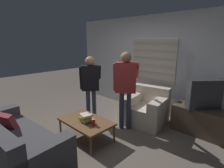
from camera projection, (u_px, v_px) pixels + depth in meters
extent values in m
plane|color=#665B51|center=(92.00, 137.00, 3.57)|extent=(16.00, 16.00, 0.00)
cube|color=#ADB2B7|center=(149.00, 65.00, 4.69)|extent=(5.20, 0.06, 2.55)
cube|color=#A8A393|center=(153.00, 61.00, 4.54)|extent=(1.28, 0.02, 1.12)
cube|color=gray|center=(151.00, 78.00, 4.65)|extent=(1.26, 0.00, 0.01)
cube|color=gray|center=(152.00, 72.00, 4.60)|extent=(1.26, 0.00, 0.01)
cube|color=gray|center=(152.00, 65.00, 4.56)|extent=(1.26, 0.00, 0.01)
cube|color=gray|center=(153.00, 57.00, 4.51)|extent=(1.26, 0.00, 0.01)
cube|color=gray|center=(153.00, 50.00, 4.47)|extent=(1.26, 0.00, 0.01)
cube|color=gray|center=(153.00, 43.00, 4.42)|extent=(1.26, 0.00, 0.01)
cube|color=#424247|center=(16.00, 146.00, 2.91)|extent=(2.13, 1.07, 0.40)
cube|color=#424247|center=(43.00, 152.00, 2.28)|extent=(0.31, 0.92, 0.18)
cube|color=#9E3338|center=(7.00, 122.00, 3.09)|extent=(0.41, 0.34, 0.37)
cube|color=beige|center=(145.00, 114.00, 4.17)|extent=(1.03, 1.01, 0.44)
cube|color=beige|center=(151.00, 94.00, 4.34)|extent=(0.93, 0.34, 0.39)
cube|color=beige|center=(159.00, 104.00, 3.90)|extent=(0.37, 0.91, 0.20)
cube|color=beige|center=(133.00, 98.00, 4.28)|extent=(0.37, 0.91, 0.20)
cube|color=brown|center=(86.00, 121.00, 3.42)|extent=(1.06, 0.66, 0.04)
cylinder|color=brown|center=(83.00, 119.00, 4.00)|extent=(0.04, 0.04, 0.35)
cylinder|color=brown|center=(114.00, 134.00, 3.35)|extent=(0.04, 0.04, 0.35)
cylinder|color=brown|center=(60.00, 127.00, 3.60)|extent=(0.04, 0.04, 0.35)
cylinder|color=brown|center=(91.00, 147.00, 2.94)|extent=(0.04, 0.04, 0.35)
cube|color=#4C3D2D|center=(201.00, 121.00, 3.64)|extent=(1.10, 0.48, 0.56)
cube|color=#2D2D33|center=(204.00, 94.00, 3.50)|extent=(0.60, 0.63, 0.60)
cube|color=black|center=(201.00, 93.00, 3.60)|extent=(0.39, 0.43, 0.49)
cylinder|color=#33384C|center=(88.00, 105.00, 4.22)|extent=(0.10, 0.10, 0.78)
cylinder|color=#33384C|center=(94.00, 105.00, 4.23)|extent=(0.10, 0.10, 0.78)
cube|color=black|center=(90.00, 78.00, 4.06)|extent=(0.41, 0.43, 0.58)
sphere|color=#A87A56|center=(90.00, 61.00, 3.96)|extent=(0.22, 0.22, 0.22)
cylinder|color=black|center=(81.00, 78.00, 4.08)|extent=(0.16, 0.15, 0.56)
cylinder|color=black|center=(100.00, 72.00, 4.27)|extent=(0.41, 0.37, 0.39)
cube|color=black|center=(99.00, 77.00, 4.52)|extent=(0.10, 0.09, 0.12)
cylinder|color=#33384C|center=(122.00, 110.00, 3.83)|extent=(0.10, 0.10, 0.85)
cylinder|color=#33384C|center=(129.00, 111.00, 3.81)|extent=(0.10, 0.10, 0.85)
cube|color=maroon|center=(126.00, 77.00, 3.64)|extent=(0.47, 0.42, 0.64)
sphere|color=#846042|center=(126.00, 57.00, 3.54)|extent=(0.22, 0.22, 0.22)
cylinder|color=maroon|center=(115.00, 77.00, 3.71)|extent=(0.15, 0.17, 0.61)
cylinder|color=maroon|center=(137.00, 71.00, 3.81)|extent=(0.37, 0.46, 0.43)
cube|color=white|center=(137.00, 77.00, 4.09)|extent=(0.09, 0.10, 0.12)
cube|color=#284C89|center=(85.00, 121.00, 3.36)|extent=(0.22, 0.14, 0.03)
cube|color=gold|center=(86.00, 120.00, 3.33)|extent=(0.19, 0.18, 0.04)
cube|color=gold|center=(86.00, 118.00, 3.33)|extent=(0.25, 0.19, 0.03)
cube|color=gold|center=(86.00, 117.00, 3.33)|extent=(0.17, 0.13, 0.03)
cube|color=beige|center=(85.00, 115.00, 3.30)|extent=(0.24, 0.21, 0.04)
cylinder|color=red|center=(93.00, 122.00, 3.21)|extent=(0.07, 0.07, 0.12)
cylinder|color=silver|center=(93.00, 119.00, 3.19)|extent=(0.06, 0.06, 0.00)
cube|color=white|center=(91.00, 115.00, 3.64)|extent=(0.11, 0.12, 0.02)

